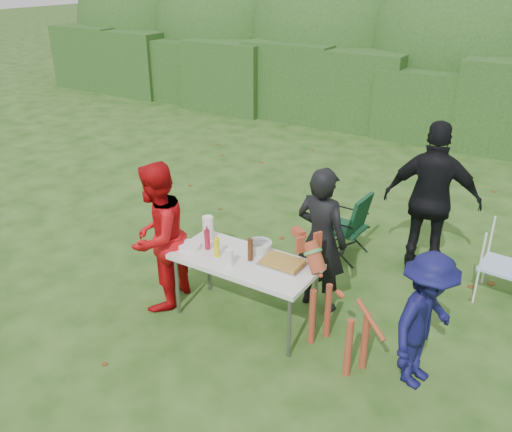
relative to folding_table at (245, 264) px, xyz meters
The scene contains 20 objects.
ground 0.78m from the folding_table, 130.00° to the right, with size 80.00×80.00×0.00m, color #1E4211.
hedge_row 7.72m from the folding_table, 91.77° to the left, with size 22.00×1.40×1.70m, color #23471C.
shrub_backdrop 9.36m from the folding_table, 91.47° to the left, with size 20.00×2.60×3.20m, color #3D6628.
folding_table is the anchor object (origin of this frame).
person_cook 0.86m from the folding_table, 50.77° to the left, with size 0.59×0.39×1.63m, color black.
person_red_jacket 1.00m from the folding_table, 167.30° to the right, with size 0.80×0.62×1.65m, color red.
person_black_puffy 2.43m from the folding_table, 57.58° to the left, with size 1.11×0.46×1.89m, color black.
child 1.83m from the folding_table, ahead, with size 0.85×0.49×1.31m, color #0F0F44.
dog 1.07m from the folding_table, ahead, with size 1.11×0.44×1.06m, color #9B3D23, non-canonical shape.
camping_chair 1.90m from the folding_table, 80.93° to the left, with size 0.55×0.55×0.89m, color #113921, non-canonical shape.
lawn_chair 2.92m from the folding_table, 40.08° to the left, with size 0.53×0.53×0.90m, color #6197DD, non-canonical shape.
food_tray 0.40m from the folding_table, 15.87° to the left, with size 0.45×0.30×0.02m, color #B7B7BA.
focaccia_bread 0.41m from the folding_table, 15.87° to the left, with size 0.40×0.26×0.04m, color #AF8133.
mustard_bottle 0.33m from the folding_table, 160.32° to the right, with size 0.06×0.06×0.20m, color yellow.
ketchup_bottle 0.48m from the folding_table, behind, with size 0.06×0.06×0.22m, color maroon.
beer_bottle 0.18m from the folding_table, 19.17° to the left, with size 0.06×0.06×0.24m, color #47230F.
paper_towel_roll 0.64m from the folding_table, 163.23° to the left, with size 0.12×0.12×0.26m, color white.
cup_stack 0.24m from the folding_table, 109.08° to the right, with size 0.08×0.08×0.18m, color white.
pasta_bowl 0.26m from the folding_table, 82.15° to the left, with size 0.26×0.26×0.10m, color silver.
plate_stack 0.64m from the folding_table, behind, with size 0.24×0.24×0.05m, color white.
Camera 1 is at (2.87, -3.71, 3.47)m, focal length 38.00 mm.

